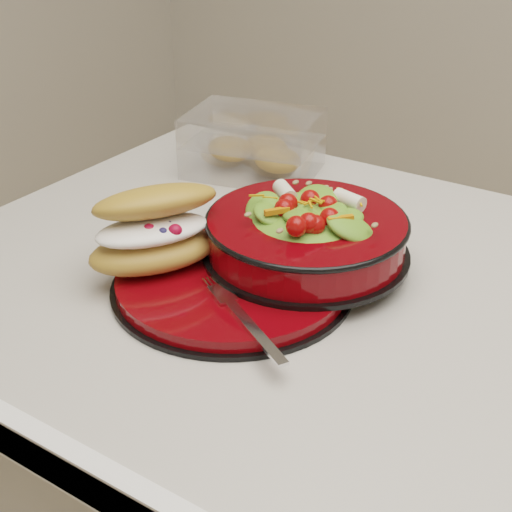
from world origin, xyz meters
The scene contains 5 objects.
dinner_plate centered at (-0.21, -0.07, 0.91)m, with size 0.28×0.28×0.02m.
salad_bowl centered at (-0.17, 0.01, 0.96)m, with size 0.25×0.25×0.10m.
croissant centered at (-0.30, -0.10, 0.96)m, with size 0.15×0.19×0.09m.
fork centered at (-0.15, -0.14, 0.92)m, with size 0.15×0.09×0.00m.
pastry_box centered at (-0.39, 0.24, 0.94)m, with size 0.23×0.19×0.09m.
Camera 1 is at (0.19, -0.65, 1.34)m, focal length 50.00 mm.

